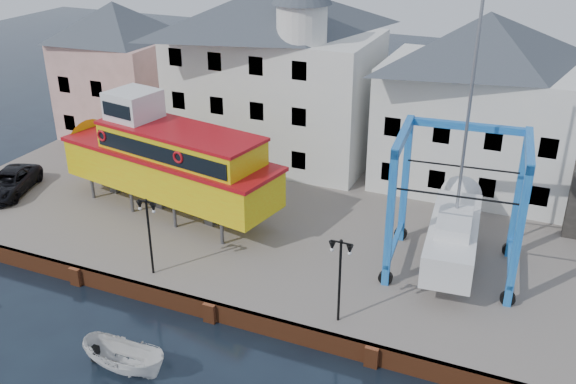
% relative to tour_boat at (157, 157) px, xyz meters
% --- Properties ---
extents(ground, '(140.00, 140.00, 0.00)m').
position_rel_tour_boat_xyz_m(ground, '(7.82, -7.71, -4.37)').
color(ground, black).
rests_on(ground, ground).
extents(hardstanding, '(44.00, 22.00, 1.00)m').
position_rel_tour_boat_xyz_m(hardstanding, '(7.82, 3.29, -3.87)').
color(hardstanding, slate).
rests_on(hardstanding, ground).
extents(quay_wall, '(44.00, 0.47, 1.00)m').
position_rel_tour_boat_xyz_m(quay_wall, '(7.82, -7.61, -3.87)').
color(quay_wall, brown).
rests_on(quay_wall, ground).
extents(building_pink, '(8.00, 7.00, 10.30)m').
position_rel_tour_boat_xyz_m(building_pink, '(-10.18, 10.28, 1.78)').
color(building_pink, tan).
rests_on(building_pink, hardstanding).
extents(building_white_main, '(14.00, 8.30, 14.00)m').
position_rel_tour_boat_xyz_m(building_white_main, '(2.95, 10.68, 2.98)').
color(building_white_main, silver).
rests_on(building_white_main, hardstanding).
extents(building_white_right, '(12.00, 8.00, 11.20)m').
position_rel_tour_boat_xyz_m(building_white_right, '(16.82, 11.28, 2.23)').
color(building_white_right, silver).
rests_on(building_white_right, hardstanding).
extents(lamp_post_left, '(1.12, 0.32, 4.20)m').
position_rel_tour_boat_xyz_m(lamp_post_left, '(3.82, -6.51, -0.19)').
color(lamp_post_left, black).
rests_on(lamp_post_left, hardstanding).
extents(lamp_post_right, '(1.12, 0.32, 4.20)m').
position_rel_tour_boat_xyz_m(lamp_post_right, '(13.82, -6.51, -0.19)').
color(lamp_post_right, black).
rests_on(lamp_post_right, hardstanding).
extents(tour_boat, '(16.83, 6.81, 7.14)m').
position_rel_tour_boat_xyz_m(tour_boat, '(0.00, 0.00, 0.00)').
color(tour_boat, '#59595E').
rests_on(tour_boat, hardstanding).
extents(travel_lift, '(6.94, 9.39, 13.92)m').
position_rel_tour_boat_xyz_m(travel_lift, '(17.56, 0.70, -1.05)').
color(travel_lift, '#1448B3').
rests_on(travel_lift, hardstanding).
extents(van, '(3.92, 5.77, 1.47)m').
position_rel_tour_boat_xyz_m(van, '(-10.12, -2.13, -2.63)').
color(van, black).
rests_on(van, hardstanding).
extents(motorboat_a, '(4.18, 1.68, 1.60)m').
position_rel_tour_boat_xyz_m(motorboat_a, '(6.24, -12.27, -4.37)').
color(motorboat_a, silver).
rests_on(motorboat_a, ground).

